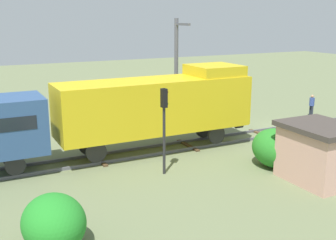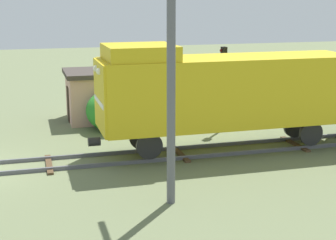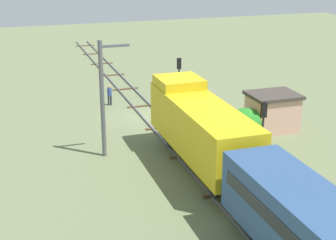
# 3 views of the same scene
# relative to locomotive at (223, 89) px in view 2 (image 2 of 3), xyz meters

# --- Properties ---
(locomotive) EXTENTS (2.90, 11.60, 4.60)m
(locomotive) POSITION_rel_locomotive_xyz_m (0.00, 0.00, 0.00)
(locomotive) COLOR gold
(locomotive) RESTS_ON railway_track
(traffic_signal_mid) EXTENTS (0.32, 0.34, 4.25)m
(traffic_signal_mid) POSITION_rel_locomotive_xyz_m (-3.40, 1.32, 0.18)
(traffic_signal_mid) COLOR #262628
(traffic_signal_mid) RESTS_ON ground
(catenary_mast) EXTENTS (1.94, 0.28, 7.43)m
(catenary_mast) POSITION_rel_locomotive_xyz_m (4.93, -3.76, 1.19)
(catenary_mast) COLOR #595960
(catenary_mast) RESTS_ON ground
(relay_hut) EXTENTS (3.50, 2.90, 2.74)m
(relay_hut) POSITION_rel_locomotive_xyz_m (-7.50, -4.71, -1.38)
(relay_hut) COLOR #D19E8C
(relay_hut) RESTS_ON ground
(bush_near) EXTENTS (2.57, 2.10, 1.87)m
(bush_near) POSITION_rel_locomotive_xyz_m (-7.91, 7.63, -1.84)
(bush_near) COLOR #228226
(bush_near) RESTS_ON ground
(bush_mid) EXTENTS (2.74, 2.24, 1.99)m
(bush_mid) POSITION_rel_locomotive_xyz_m (-5.10, -4.22, -1.78)
(bush_mid) COLOR #287E26
(bush_mid) RESTS_ON ground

